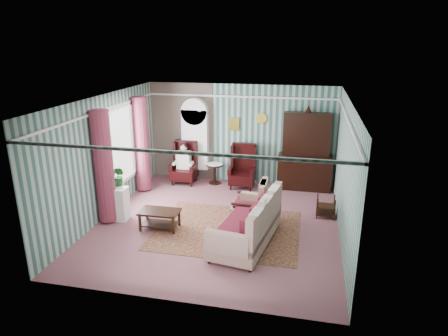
% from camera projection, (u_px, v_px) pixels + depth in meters
% --- Properties ---
extents(floor, '(6.00, 6.00, 0.00)m').
position_uv_depth(floor, '(218.00, 223.00, 9.37)').
color(floor, '#8B5155').
rests_on(floor, ground).
extents(room_shell, '(5.53, 6.02, 2.91)m').
position_uv_depth(room_shell, '(193.00, 137.00, 9.03)').
color(room_shell, '#335E59').
rests_on(room_shell, ground).
extents(bookcase, '(0.80, 0.28, 2.24)m').
position_uv_depth(bookcase, '(195.00, 144.00, 11.93)').
color(bookcase, white).
rests_on(bookcase, floor).
extents(dresser_hutch, '(1.50, 0.56, 2.36)m').
position_uv_depth(dresser_hutch, '(306.00, 149.00, 11.14)').
color(dresser_hutch, black).
rests_on(dresser_hutch, floor).
extents(wingback_left, '(0.76, 0.80, 1.25)m').
position_uv_depth(wingback_left, '(184.00, 163.00, 11.77)').
color(wingback_left, black).
rests_on(wingback_left, floor).
extents(wingback_right, '(0.76, 0.80, 1.25)m').
position_uv_depth(wingback_right, '(242.00, 167.00, 11.42)').
color(wingback_right, black).
rests_on(wingback_right, floor).
extents(seated_woman, '(0.44, 0.40, 1.18)m').
position_uv_depth(seated_woman, '(184.00, 164.00, 11.78)').
color(seated_woman, white).
rests_on(seated_woman, floor).
extents(round_side_table, '(0.50, 0.50, 0.60)m').
position_uv_depth(round_side_table, '(215.00, 174.00, 11.83)').
color(round_side_table, black).
rests_on(round_side_table, floor).
extents(nest_table, '(0.45, 0.38, 0.54)m').
position_uv_depth(nest_table, '(326.00, 206.00, 9.62)').
color(nest_table, black).
rests_on(nest_table, floor).
extents(plant_stand, '(0.55, 0.35, 0.80)m').
position_uv_depth(plant_stand, '(116.00, 204.00, 9.45)').
color(plant_stand, silver).
rests_on(plant_stand, floor).
extents(rug, '(3.20, 2.60, 0.01)m').
position_uv_depth(rug, '(228.00, 230.00, 9.02)').
color(rug, '#55211C').
rests_on(rug, floor).
extents(sofa, '(1.27, 2.33, 1.12)m').
position_uv_depth(sofa, '(246.00, 220.00, 8.25)').
color(sofa, '#B7B28E').
rests_on(sofa, floor).
extents(floral_armchair, '(0.76, 0.86, 1.07)m').
position_uv_depth(floral_armchair, '(249.00, 201.00, 9.25)').
color(floral_armchair, beige).
rests_on(floral_armchair, floor).
extents(coffee_table, '(0.89, 0.54, 0.44)m').
position_uv_depth(coffee_table, '(160.00, 220.00, 9.03)').
color(coffee_table, black).
rests_on(coffee_table, floor).
extents(potted_plant_a, '(0.43, 0.39, 0.41)m').
position_uv_depth(potted_plant_a, '(109.00, 182.00, 9.14)').
color(potted_plant_a, '#1A4D18').
rests_on(potted_plant_a, plant_stand).
extents(potted_plant_b, '(0.32, 0.30, 0.48)m').
position_uv_depth(potted_plant_b, '(119.00, 176.00, 9.37)').
color(potted_plant_b, '#184C17').
rests_on(potted_plant_b, plant_stand).
extents(potted_plant_c, '(0.24, 0.24, 0.42)m').
position_uv_depth(potted_plant_c, '(113.00, 178.00, 9.35)').
color(potted_plant_c, '#25571B').
rests_on(potted_plant_c, plant_stand).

